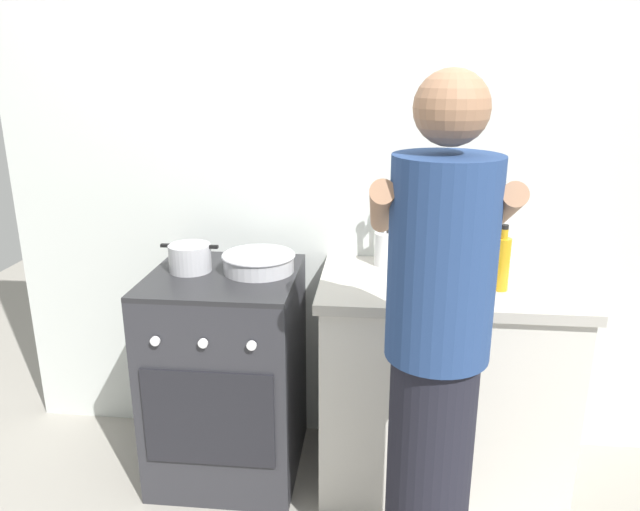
% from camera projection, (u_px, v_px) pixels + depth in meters
% --- Properties ---
extents(ground, '(6.00, 6.00, 0.00)m').
position_uv_depth(ground, '(305.00, 490.00, 2.52)').
color(ground, gray).
extents(back_wall, '(3.20, 0.10, 2.50)m').
position_uv_depth(back_wall, '(363.00, 176.00, 2.60)').
color(back_wall, silver).
rests_on(back_wall, ground).
extents(countertop, '(1.00, 0.60, 0.90)m').
position_uv_depth(countertop, '(441.00, 383.00, 2.47)').
color(countertop, silver).
rests_on(countertop, ground).
extents(stove_range, '(0.60, 0.62, 0.90)m').
position_uv_depth(stove_range, '(228.00, 373.00, 2.56)').
color(stove_range, '#2D2D33').
rests_on(stove_range, ground).
extents(pot, '(0.24, 0.17, 0.11)m').
position_uv_depth(pot, '(190.00, 258.00, 2.45)').
color(pot, '#B2B2B7').
rests_on(pot, stove_range).
extents(mixing_bowl, '(0.30, 0.30, 0.08)m').
position_uv_depth(mixing_bowl, '(259.00, 261.00, 2.44)').
color(mixing_bowl, '#B7B7BC').
rests_on(mixing_bowl, stove_range).
extents(utensil_crock, '(0.10, 0.10, 0.33)m').
position_uv_depth(utensil_crock, '(387.00, 241.00, 2.51)').
color(utensil_crock, silver).
rests_on(utensil_crock, countertop).
extents(spice_bottle, '(0.04, 0.04, 0.09)m').
position_uv_depth(spice_bottle, '(466.00, 267.00, 2.36)').
color(spice_bottle, silver).
rests_on(spice_bottle, countertop).
extents(oil_bottle, '(0.06, 0.06, 0.25)m').
position_uv_depth(oil_bottle, '(502.00, 263.00, 2.22)').
color(oil_bottle, gold).
rests_on(oil_bottle, countertop).
extents(person, '(0.41, 0.50, 1.70)m').
position_uv_depth(person, '(435.00, 366.00, 1.76)').
color(person, black).
rests_on(person, ground).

